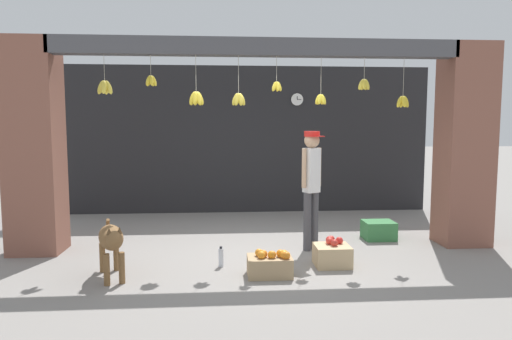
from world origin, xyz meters
name	(u,v)px	position (x,y,z in m)	size (l,w,h in m)	color
ground_plane	(258,253)	(0.00, 0.00, 0.00)	(60.00, 60.00, 0.00)	gray
shop_back_wall	(247,140)	(0.00, 3.11, 1.50)	(7.57, 0.12, 3.00)	#232326
shop_pillar_left	(34,147)	(-3.13, 0.30, 1.50)	(0.70, 0.60, 3.00)	brown
shop_pillar_right	(465,146)	(3.13, 0.30, 1.50)	(0.70, 0.60, 3.00)	brown
storefront_awning	(257,51)	(-0.01, 0.12, 2.83)	(5.67, 0.30, 0.95)	#4C4C51
dog	(111,240)	(-1.81, -0.94, 0.47)	(0.50, 0.97, 0.69)	brown
shopkeeper	(311,180)	(0.77, 0.12, 1.03)	(0.32, 0.32, 1.72)	#424247
fruit_crate_oranges	(270,264)	(0.06, -0.99, 0.14)	(0.53, 0.37, 0.33)	tan
fruit_crate_apples	(332,254)	(0.91, -0.64, 0.15)	(0.45, 0.41, 0.36)	tan
produce_box_green	(379,230)	(1.97, 0.65, 0.14)	(0.48, 0.40, 0.29)	#387A42
water_bottle	(221,257)	(-0.53, -0.58, 0.12)	(0.06, 0.06, 0.26)	silver
wall_clock	(297,99)	(1.03, 3.04, 2.33)	(0.26, 0.03, 0.26)	black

